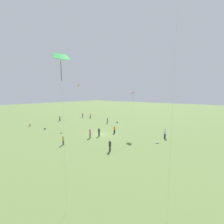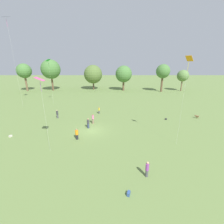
# 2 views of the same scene
# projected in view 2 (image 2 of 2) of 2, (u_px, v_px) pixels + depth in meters

# --- Properties ---
(ground_plane) EXTENTS (240.00, 240.00, 0.00)m
(ground_plane) POSITION_uv_depth(u_px,v_px,m) (92.00, 131.00, 25.29)
(ground_plane) COLOR olive
(tree_0) EXTENTS (5.58, 5.58, 10.72)m
(tree_0) POSITION_uv_depth(u_px,v_px,m) (24.00, 71.00, 58.43)
(tree_0) COLOR brown
(tree_0) RESTS_ON ground_plane
(tree_1) EXTENTS (7.52, 7.52, 12.25)m
(tree_1) POSITION_uv_depth(u_px,v_px,m) (51.00, 69.00, 59.39)
(tree_1) COLOR brown
(tree_1) RESTS_ON ground_plane
(tree_2) EXTENTS (7.60, 7.60, 10.15)m
(tree_2) POSITION_uv_depth(u_px,v_px,m) (93.00, 74.00, 62.52)
(tree_2) COLOR brown
(tree_2) RESTS_ON ground_plane
(tree_3) EXTENTS (6.58, 6.58, 9.93)m
(tree_3) POSITION_uv_depth(u_px,v_px,m) (124.00, 74.00, 60.09)
(tree_3) COLOR brown
(tree_3) RESTS_ON ground_plane
(tree_4) EXTENTS (5.25, 5.25, 10.49)m
(tree_4) POSITION_uv_depth(u_px,v_px,m) (163.00, 72.00, 57.06)
(tree_4) COLOR brown
(tree_4) RESTS_ON ground_plane
(tree_5) EXTENTS (4.48, 4.48, 8.31)m
(tree_5) POSITION_uv_depth(u_px,v_px,m) (183.00, 76.00, 59.27)
(tree_5) COLOR brown
(tree_5) RESTS_ON ground_plane
(person_1) EXTENTS (0.64, 0.64, 1.69)m
(person_1) POSITION_uv_depth(u_px,v_px,m) (77.00, 134.00, 22.19)
(person_1) COLOR #232328
(person_1) RESTS_ON ground_plane
(person_2) EXTENTS (0.56, 0.56, 1.77)m
(person_2) POSITION_uv_depth(u_px,v_px,m) (57.00, 114.00, 30.73)
(person_2) COLOR #4C4C51
(person_2) RESTS_ON ground_plane
(person_4) EXTENTS (0.52, 0.52, 1.80)m
(person_4) POSITION_uv_depth(u_px,v_px,m) (88.00, 123.00, 25.97)
(person_4) COLOR #333D5B
(person_4) RESTS_ON ground_plane
(person_5) EXTENTS (0.48, 0.48, 1.58)m
(person_5) POSITION_uv_depth(u_px,v_px,m) (99.00, 110.00, 33.50)
(person_5) COLOR #4C4C51
(person_5) RESTS_ON ground_plane
(person_9) EXTENTS (0.58, 0.58, 1.88)m
(person_9) POSITION_uv_depth(u_px,v_px,m) (93.00, 119.00, 27.89)
(person_9) COLOR #847056
(person_9) RESTS_ON ground_plane
(person_10) EXTENTS (0.34, 0.34, 1.74)m
(person_10) POSITION_uv_depth(u_px,v_px,m) (147.00, 169.00, 14.81)
(person_10) COLOR #4C4C51
(person_10) RESTS_ON ground_plane
(kite_0) EXTENTS (1.21, 1.17, 20.44)m
(kite_0) POSITION_uv_depth(u_px,v_px,m) (6.00, 21.00, 32.26)
(kite_0) COLOR black
(kite_0) RESTS_ON ground_plane
(kite_2) EXTENTS (0.87, 0.97, 11.70)m
(kite_2) POSITION_uv_depth(u_px,v_px,m) (188.00, 63.00, 17.66)
(kite_2) COLOR orange
(kite_2) RESTS_ON ground_plane
(kite_3) EXTENTS (1.14, 1.21, 9.41)m
(kite_3) POSITION_uv_depth(u_px,v_px,m) (40.00, 81.00, 16.71)
(kite_3) COLOR #E54C99
(kite_3) RESTS_ON ground_plane
(kite_4) EXTENTS (1.21, 1.29, 11.82)m
(kite_4) POSITION_uv_depth(u_px,v_px,m) (48.00, 62.00, 38.51)
(kite_4) COLOR green
(kite_4) RESTS_ON ground_plane
(dog_0) EXTENTS (0.75, 0.73, 0.64)m
(dog_0) POSITION_uv_depth(u_px,v_px,m) (197.00, 116.00, 30.83)
(dog_0) COLOR brown
(dog_0) RESTS_ON ground_plane
(picnic_bag_0) EXTENTS (0.34, 0.35, 0.26)m
(picnic_bag_0) POSITION_uv_depth(u_px,v_px,m) (166.00, 119.00, 30.14)
(picnic_bag_0) COLOR #262628
(picnic_bag_0) RESTS_ON ground_plane
(picnic_bag_1) EXTENTS (0.36, 0.46, 0.36)m
(picnic_bag_1) POSITION_uv_depth(u_px,v_px,m) (129.00, 194.00, 12.88)
(picnic_bag_1) COLOR #33518C
(picnic_bag_1) RESTS_ON ground_plane
(picnic_bag_2) EXTENTS (0.44, 0.51, 0.25)m
(picnic_bag_2) POSITION_uv_depth(u_px,v_px,m) (10.00, 136.00, 23.08)
(picnic_bag_2) COLOR beige
(picnic_bag_2) RESTS_ON ground_plane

